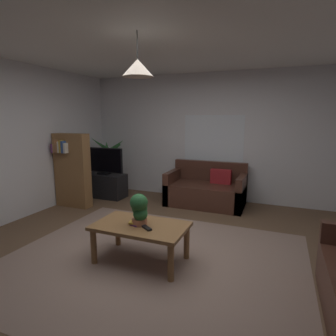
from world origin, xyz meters
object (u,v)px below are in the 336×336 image
potted_plant_on_table (139,209)px  potted_palm_corner (110,168)px  couch_under_window (206,191)px  pendant_lamp (138,68)px  remote_on_table_0 (147,228)px  book_on_table_1 (136,222)px  book_on_table_0 (136,224)px  tv (103,161)px  tv_stand (105,185)px  bookshelf_corner (72,169)px  coffee_table (141,230)px

potted_plant_on_table → potted_palm_corner: (-2.15, 2.61, -0.09)m
couch_under_window → pendant_lamp: size_ratio=3.18×
couch_under_window → remote_on_table_0: 2.54m
book_on_table_1 → potted_plant_on_table: potted_plant_on_table is taller
couch_under_window → book_on_table_1: bearing=-94.7°
potted_plant_on_table → pendant_lamp: (0.00, 0.02, 1.56)m
book_on_table_0 → book_on_table_1: (0.00, 0.00, 0.02)m
potted_palm_corner → couch_under_window: bearing=-3.9°
remote_on_table_0 → tv: size_ratio=0.17×
tv_stand → bookshelf_corner: bookshelf_corner is taller
couch_under_window → potted_palm_corner: potted_palm_corner is taller
book_on_table_1 → bookshelf_corner: bearing=146.5°
book_on_table_0 → bookshelf_corner: bookshelf_corner is taller
remote_on_table_0 → coffee_table: bearing=-91.3°
tv_stand → potted_palm_corner: bearing=107.8°
tv_stand → potted_plant_on_table: bearing=-47.3°
couch_under_window → potted_plant_on_table: size_ratio=3.92×
book_on_table_1 → potted_plant_on_table: 0.17m
coffee_table → potted_palm_corner: size_ratio=0.84×
potted_plant_on_table → bookshelf_corner: bearing=147.3°
book_on_table_0 → book_on_table_1: size_ratio=0.77×
potted_palm_corner → book_on_table_0: bearing=-51.4°
pendant_lamp → tv: bearing=133.2°
potted_palm_corner → remote_on_table_0: bearing=-49.8°
book_on_table_0 → pendant_lamp: 1.74m
tv → couch_under_window: bearing=7.9°
potted_plant_on_table → pendant_lamp: bearing=85.6°
tv_stand → tv: tv is taller
potted_palm_corner → pendant_lamp: size_ratio=2.79×
tv → potted_plant_on_table: bearing=-47.1°
book_on_table_1 → remote_on_table_0: bearing=-19.3°
coffee_table → potted_plant_on_table: size_ratio=2.88×
coffee_table → pendant_lamp: bearing=45.0°
remote_on_table_0 → tv_stand: (-2.13, 2.25, -0.22)m
remote_on_table_0 → tv_stand: tv_stand is taller
remote_on_table_0 → potted_palm_corner: potted_palm_corner is taller
tv_stand → tv: (0.00, -0.02, 0.54)m
tv → remote_on_table_0: bearing=-46.3°
couch_under_window → tv: bearing=-172.1°
coffee_table → tv: (-2.01, 2.14, 0.41)m
book_on_table_0 → tv: (-1.96, 2.17, 0.32)m
coffee_table → book_on_table_0: bearing=-142.4°
potted_palm_corner → bookshelf_corner: bookshelf_corner is taller
potted_palm_corner → coffee_table: bearing=-50.4°
tv → bookshelf_corner: (-0.19, -0.75, -0.07)m
bookshelf_corner → tv_stand: bearing=76.4°
book_on_table_1 → remote_on_table_0: book_on_table_1 is taller
pendant_lamp → book_on_table_0: bearing=-142.4°
tv → bookshelf_corner: bearing=-103.9°
book_on_table_1 → book_on_table_0: bearing=-114.7°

